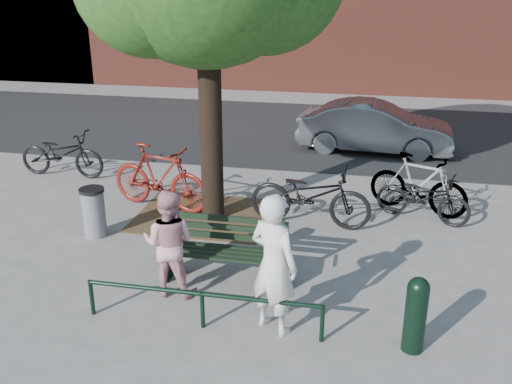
% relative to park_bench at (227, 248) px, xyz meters
% --- Properties ---
extents(ground, '(90.00, 90.00, 0.00)m').
position_rel_park_bench_xyz_m(ground, '(0.00, -0.08, -0.48)').
color(ground, gray).
rests_on(ground, ground).
extents(dirt_pit, '(2.40, 2.00, 0.02)m').
position_rel_park_bench_xyz_m(dirt_pit, '(-1.00, 2.12, -0.47)').
color(dirt_pit, brown).
rests_on(dirt_pit, ground).
extents(road, '(40.00, 7.00, 0.01)m').
position_rel_park_bench_xyz_m(road, '(0.00, 8.42, -0.47)').
color(road, black).
rests_on(road, ground).
extents(park_bench, '(1.74, 0.54, 0.97)m').
position_rel_park_bench_xyz_m(park_bench, '(0.00, 0.00, 0.00)').
color(park_bench, black).
rests_on(park_bench, ground).
extents(guard_railing, '(3.06, 0.06, 0.51)m').
position_rel_park_bench_xyz_m(guard_railing, '(0.00, -1.28, -0.08)').
color(guard_railing, black).
rests_on(guard_railing, ground).
extents(person_left, '(0.79, 0.70, 1.82)m').
position_rel_park_bench_xyz_m(person_left, '(0.87, -1.13, 0.43)').
color(person_left, silver).
rests_on(person_left, ground).
extents(person_right, '(0.74, 0.58, 1.53)m').
position_rel_park_bench_xyz_m(person_right, '(-0.67, -0.55, 0.29)').
color(person_right, '#D59299').
rests_on(person_right, ground).
extents(bollard, '(0.26, 0.26, 0.97)m').
position_rel_park_bench_xyz_m(bollard, '(2.57, -1.22, 0.04)').
color(bollard, black).
rests_on(bollard, ground).
extents(litter_bin, '(0.42, 0.42, 0.86)m').
position_rel_park_bench_xyz_m(litter_bin, '(-2.56, 0.96, -0.05)').
color(litter_bin, gray).
rests_on(litter_bin, ground).
extents(bicycle_a, '(1.95, 0.71, 1.02)m').
position_rel_park_bench_xyz_m(bicycle_a, '(-4.63, 3.64, 0.03)').
color(bicycle_a, black).
rests_on(bicycle_a, ground).
extents(bicycle_b, '(2.15, 1.09, 1.25)m').
position_rel_park_bench_xyz_m(bicycle_b, '(-1.89, 2.33, 0.14)').
color(bicycle_b, '#61140D').
rests_on(bicycle_b, ground).
extents(bicycle_c, '(2.20, 0.93, 1.12)m').
position_rel_park_bench_xyz_m(bicycle_c, '(0.97, 2.12, 0.08)').
color(bicycle_c, black).
rests_on(bicycle_c, ground).
extents(bicycle_d, '(1.91, 1.19, 1.11)m').
position_rel_park_bench_xyz_m(bicycle_d, '(2.86, 3.10, 0.08)').
color(bicycle_d, gray).
rests_on(bicycle_d, ground).
extents(bicycle_e, '(1.79, 1.12, 0.89)m').
position_rel_park_bench_xyz_m(bicycle_e, '(2.93, 2.73, -0.03)').
color(bicycle_e, black).
rests_on(bicycle_e, ground).
extents(parked_car, '(3.84, 1.58, 1.24)m').
position_rel_park_bench_xyz_m(parked_car, '(2.04, 6.86, 0.14)').
color(parked_car, slate).
rests_on(parked_car, ground).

